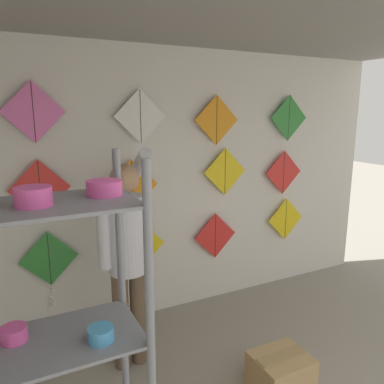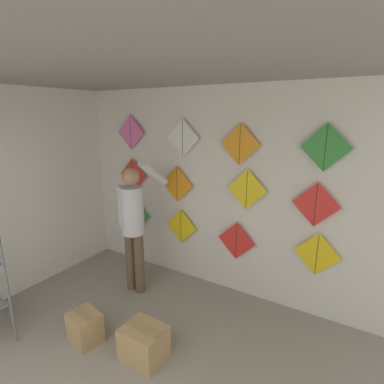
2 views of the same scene
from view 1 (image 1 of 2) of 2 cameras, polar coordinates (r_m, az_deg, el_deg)
The scene contains 15 objects.
back_panel at distance 4.03m, azimuth -1.78°, elevation 1.21°, with size 5.20×0.06×2.80m, color silver.
shopkeeper at distance 3.16m, azimuth -9.93°, elevation -8.49°, with size 0.48×0.66×1.89m.
cardboard_box at distance 3.27m, azimuth 13.33°, elevation -25.67°, with size 0.42×0.36×0.36m.
kite_0 at distance 3.77m, azimuth -20.89°, elevation -10.06°, with size 0.53×0.04×0.74m.
kite_1 at distance 3.93m, azimuth -7.88°, elevation -8.12°, with size 0.53×0.01×0.53m.
kite_2 at distance 4.29m, azimuth 3.57°, elevation -6.67°, with size 0.53×0.01×0.53m.
kite_3 at distance 4.84m, azimuth 14.08°, elevation -4.00°, with size 0.53×0.01×0.53m.
kite_4 at distance 3.57m, azimuth -22.16°, elevation 0.46°, with size 0.53×0.01×0.53m.
kite_5 at distance 3.74m, azimuth -9.07°, elevation 0.95°, with size 0.53×0.01×0.53m.
kite_6 at distance 4.17m, azimuth 5.05°, elevation 3.10°, with size 0.53×0.01×0.53m.
kite_7 at distance 4.66m, azimuth 13.78°, elevation 2.91°, with size 0.53×0.01×0.53m.
kite_8 at distance 3.51m, azimuth -23.04°, elevation 11.16°, with size 0.53×0.01×0.53m.
kite_9 at distance 3.70m, azimuth -7.86°, elevation 11.36°, with size 0.53×0.01×0.53m.
kite_10 at distance 4.05m, azimuth 3.77°, elevation 10.87°, with size 0.53×0.01×0.53m.
kite_11 at distance 4.63m, azimuth 14.55°, elevation 10.88°, with size 0.53×0.01×0.53m.
Camera 1 is at (-1.66, 0.05, 2.18)m, focal length 35.00 mm.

